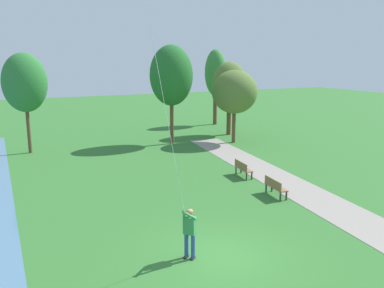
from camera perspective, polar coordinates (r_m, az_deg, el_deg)
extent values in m
plane|color=#33702D|center=(14.24, 3.96, -15.49)|extent=(120.00, 120.00, 0.00)
cube|color=gray|center=(19.58, 18.75, -8.21)|extent=(6.04, 32.06, 0.02)
cube|color=#232328|center=(14.06, 0.10, -15.70)|extent=(0.26, 0.24, 0.06)
cylinder|color=#2D4C8E|center=(13.88, 0.14, -14.13)|extent=(0.14, 0.14, 0.82)
cube|color=#232328|center=(14.15, -0.82, -15.51)|extent=(0.26, 0.24, 0.06)
cylinder|color=#2D4C8E|center=(13.98, -0.79, -13.95)|extent=(0.14, 0.14, 0.82)
cube|color=#38894C|center=(13.63, -0.33, -11.36)|extent=(0.42, 0.45, 0.60)
sphere|color=#996B4C|center=(13.46, -0.33, -9.56)|extent=(0.22, 0.22, 0.22)
ellipsoid|color=olive|center=(13.45, -0.31, -9.38)|extent=(0.32, 0.32, 0.13)
cylinder|color=#38894C|center=(13.24, -0.39, -9.98)|extent=(0.56, 0.19, 0.43)
cylinder|color=#38894C|center=(13.31, -1.09, -9.86)|extent=(0.29, 0.55, 0.43)
sphere|color=#996B4C|center=(13.09, -1.05, -9.63)|extent=(0.10, 0.10, 0.10)
cylinder|color=silver|center=(11.15, -3.87, 5.52)|extent=(1.91, 1.58, 7.15)
cube|color=olive|center=(20.12, 11.71, -5.94)|extent=(0.61, 1.54, 0.05)
cube|color=olive|center=(19.96, 11.27, -5.39)|extent=(0.21, 1.49, 0.40)
cube|color=#2D2D33|center=(20.81, 11.12, -5.95)|extent=(0.07, 0.07, 0.45)
cube|color=#2D2D33|center=(20.66, 10.35, -6.06)|extent=(0.07, 0.07, 0.45)
cube|color=#2D2D33|center=(19.73, 13.09, -7.05)|extent=(0.07, 0.07, 0.45)
cube|color=#2D2D33|center=(19.57, 12.29, -7.18)|extent=(0.07, 0.07, 0.45)
cube|color=olive|center=(23.05, 7.27, -3.46)|extent=(0.61, 1.54, 0.05)
cube|color=olive|center=(22.91, 6.86, -2.96)|extent=(0.21, 1.49, 0.40)
cube|color=#2D2D33|center=(23.76, 6.88, -3.54)|extent=(0.07, 0.07, 0.45)
cube|color=#2D2D33|center=(23.62, 6.18, -3.62)|extent=(0.07, 0.07, 0.45)
cube|color=#2D2D33|center=(22.61, 8.37, -4.39)|extent=(0.07, 0.07, 0.45)
cube|color=#2D2D33|center=(22.47, 7.64, -4.48)|extent=(0.07, 0.07, 0.45)
cylinder|color=brown|center=(31.42, -2.85, 3.34)|extent=(0.29, 0.29, 3.65)
ellipsoid|color=#236628|center=(31.08, -2.92, 9.58)|extent=(3.28, 3.15, 4.55)
cylinder|color=brown|center=(30.47, -21.94, 2.05)|extent=(0.24, 0.24, 3.49)
ellipsoid|color=#2D7533|center=(30.13, -22.41, 7.96)|extent=(2.98, 2.50, 4.03)
cylinder|color=brown|center=(35.33, 5.18, 3.49)|extent=(0.38, 0.38, 2.70)
ellipsoid|color=#567033|center=(35.02, 5.26, 8.04)|extent=(3.16, 2.64, 4.17)
cylinder|color=brown|center=(32.02, 5.88, 2.69)|extent=(0.29, 0.29, 2.81)
ellipsoid|color=#567033|center=(31.71, 5.98, 7.29)|extent=(3.48, 3.60, 3.35)
cylinder|color=brown|center=(40.69, 3.25, 5.25)|extent=(0.39, 0.39, 3.54)
ellipsoid|color=#387F38|center=(40.43, 3.31, 9.96)|extent=(2.04, 2.28, 4.49)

